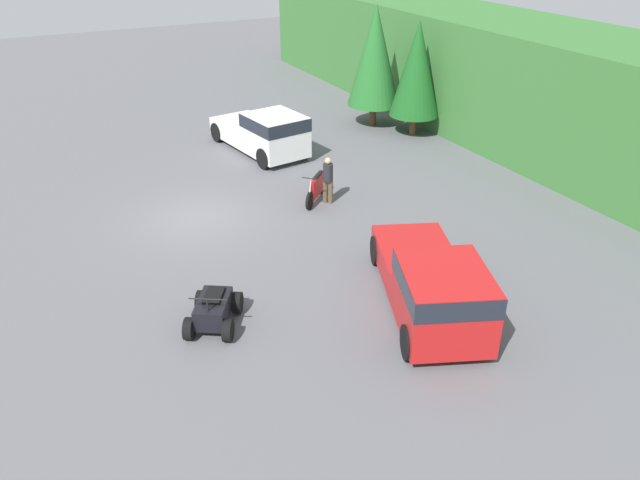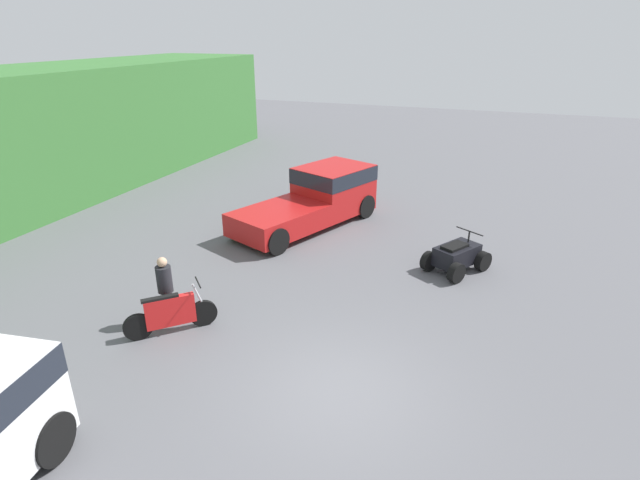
{
  "view_description": "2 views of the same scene",
  "coord_description": "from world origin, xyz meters",
  "px_view_note": "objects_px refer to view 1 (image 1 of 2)",
  "views": [
    {
      "loc": [
        19.65,
        -5.22,
        9.77
      ],
      "look_at": [
        5.05,
        2.27,
        0.95
      ],
      "focal_mm": 35.0,
      "sensor_mm": 36.0,
      "label": 1
    },
    {
      "loc": [
        -7.58,
        -2.43,
        6.64
      ],
      "look_at": [
        5.05,
        2.27,
        0.95
      ],
      "focal_mm": 28.0,
      "sensor_mm": 36.0,
      "label": 2
    }
  ],
  "objects_px": {
    "pickup_truck_red": "(434,285)",
    "dirt_bike": "(316,189)",
    "quad_atv": "(214,310)",
    "rider_person": "(328,179)",
    "pickup_truck_second": "(265,132)"
  },
  "relations": [
    {
      "from": "rider_person",
      "to": "pickup_truck_second",
      "type": "bearing_deg",
      "value": -135.56
    },
    {
      "from": "dirt_bike",
      "to": "quad_atv",
      "type": "height_order",
      "value": "dirt_bike"
    },
    {
      "from": "pickup_truck_second",
      "to": "rider_person",
      "type": "bearing_deg",
      "value": -7.99
    },
    {
      "from": "pickup_truck_red",
      "to": "dirt_bike",
      "type": "height_order",
      "value": "pickup_truck_red"
    },
    {
      "from": "pickup_truck_red",
      "to": "quad_atv",
      "type": "distance_m",
      "value": 5.8
    },
    {
      "from": "pickup_truck_red",
      "to": "pickup_truck_second",
      "type": "height_order",
      "value": "same"
    },
    {
      "from": "dirt_bike",
      "to": "pickup_truck_red",
      "type": "bearing_deg",
      "value": 40.94
    },
    {
      "from": "pickup_truck_red",
      "to": "dirt_bike",
      "type": "distance_m",
      "value": 8.14
    },
    {
      "from": "dirt_bike",
      "to": "rider_person",
      "type": "xyz_separation_m",
      "value": [
        0.32,
        0.32,
        0.46
      ]
    },
    {
      "from": "quad_atv",
      "to": "rider_person",
      "type": "relative_size",
      "value": 1.25
    },
    {
      "from": "pickup_truck_red",
      "to": "rider_person",
      "type": "xyz_separation_m",
      "value": [
        -7.78,
        0.97,
        -0.08
      ]
    },
    {
      "from": "pickup_truck_red",
      "to": "pickup_truck_second",
      "type": "relative_size",
      "value": 1.09
    },
    {
      "from": "dirt_bike",
      "to": "rider_person",
      "type": "distance_m",
      "value": 0.65
    },
    {
      "from": "pickup_truck_red",
      "to": "pickup_truck_second",
      "type": "xyz_separation_m",
      "value": [
        -13.58,
        0.93,
        -0.0
      ]
    },
    {
      "from": "pickup_truck_red",
      "to": "dirt_bike",
      "type": "xyz_separation_m",
      "value": [
        -8.09,
        0.65,
        -0.54
      ]
    }
  ]
}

